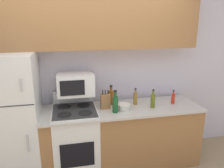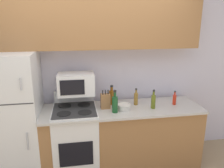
% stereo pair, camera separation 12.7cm
% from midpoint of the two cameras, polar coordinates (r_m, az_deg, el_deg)
% --- Properties ---
extents(wall_back, '(8.00, 0.05, 2.55)m').
position_cam_midpoint_polar(wall_back, '(3.24, -5.79, 2.46)').
color(wall_back, silver).
rests_on(wall_back, ground_plane).
extents(lower_cabinets, '(2.18, 0.67, 0.89)m').
position_cam_midpoint_polar(lower_cabinets, '(3.22, 1.40, -13.41)').
color(lower_cabinets, '#9E6B3D').
rests_on(lower_cabinets, ground_plane).
extents(refrigerator, '(0.65, 0.71, 1.67)m').
position_cam_midpoint_polar(refrigerator, '(3.09, -25.40, -8.29)').
color(refrigerator, white).
rests_on(refrigerator, ground_plane).
extents(upper_cabinets, '(2.83, 0.30, 0.73)m').
position_cam_midpoint_polar(upper_cabinets, '(2.98, -5.80, 16.05)').
color(upper_cabinets, '#9E6B3D').
rests_on(upper_cabinets, refrigerator).
extents(stove, '(0.58, 0.65, 1.07)m').
position_cam_midpoint_polar(stove, '(3.13, -10.60, -14.11)').
color(stove, white).
rests_on(stove, ground_plane).
extents(microwave, '(0.48, 0.34, 0.28)m').
position_cam_midpoint_polar(microwave, '(2.97, -10.72, -0.09)').
color(microwave, white).
rests_on(microwave, stove).
extents(knife_block, '(0.13, 0.09, 0.26)m').
position_cam_midpoint_polar(knife_block, '(2.96, -3.00, -4.51)').
color(knife_block, '#9E6B3D').
rests_on(knife_block, lower_cabinets).
extents(bowl, '(0.18, 0.18, 0.08)m').
position_cam_midpoint_polar(bowl, '(2.94, 1.91, -5.94)').
color(bowl, silver).
rests_on(bowl, lower_cabinets).
extents(bottle_whiskey, '(0.08, 0.08, 0.28)m').
position_cam_midpoint_polar(bottle_whiskey, '(3.10, -1.41, -3.38)').
color(bottle_whiskey, brown).
rests_on(bottle_whiskey, lower_cabinets).
extents(bottle_olive_oil, '(0.06, 0.06, 0.26)m').
position_cam_midpoint_polar(bottle_olive_oil, '(3.03, 9.43, -4.26)').
color(bottle_olive_oil, '#5B6619').
rests_on(bottle_olive_oil, lower_cabinets).
extents(bottle_hot_sauce, '(0.05, 0.05, 0.20)m').
position_cam_midpoint_polar(bottle_hot_sauce, '(3.24, 14.58, -3.63)').
color(bottle_hot_sauce, red).
rests_on(bottle_hot_sauce, lower_cabinets).
extents(bottle_wine_green, '(0.08, 0.08, 0.30)m').
position_cam_midpoint_polar(bottle_wine_green, '(2.82, -0.43, -5.18)').
color(bottle_wine_green, '#194C23').
rests_on(bottle_wine_green, lower_cabinets).
extents(bottle_vinegar, '(0.06, 0.06, 0.24)m').
position_cam_midpoint_polar(bottle_vinegar, '(3.11, 4.94, -3.66)').
color(bottle_vinegar, olive).
rests_on(bottle_vinegar, lower_cabinets).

